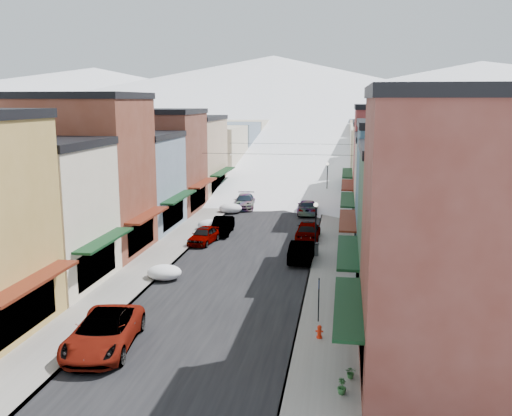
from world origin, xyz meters
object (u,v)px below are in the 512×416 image
(car_white_suv, at_px, (104,332))
(streetlamp_near, at_px, (316,222))
(fire_hydrant, at_px, (319,332))
(car_green_sedan, at_px, (302,251))
(car_dark_hatch, at_px, (222,226))
(car_silver_sedan, at_px, (204,235))
(trash_can, at_px, (315,249))

(car_white_suv, distance_m, streetlamp_near, 20.49)
(car_white_suv, bearing_deg, fire_hydrant, 7.25)
(fire_hydrant, bearing_deg, car_green_sedan, 97.78)
(car_dark_hatch, relative_size, streetlamp_near, 1.11)
(car_silver_sedan, xyz_separation_m, fire_hydrant, (10.56, -18.39, -0.26))
(car_white_suv, height_order, car_green_sedan, car_white_suv)
(car_green_sedan, bearing_deg, fire_hydrant, 99.85)
(car_green_sedan, distance_m, fire_hydrant, 14.46)
(car_white_suv, relative_size, car_silver_sedan, 1.48)
(car_white_suv, bearing_deg, car_silver_sedan, 83.72)
(car_green_sedan, distance_m, streetlamp_near, 2.49)
(fire_hydrant, bearing_deg, trash_can, 93.90)
(car_silver_sedan, bearing_deg, car_dark_hatch, 85.47)
(car_silver_sedan, distance_m, car_green_sedan, 9.51)
(car_green_sedan, height_order, streetlamp_near, streetlamp_near)
(car_white_suv, height_order, trash_can, car_white_suv)
(car_white_suv, relative_size, car_dark_hatch, 1.36)
(car_silver_sedan, height_order, trash_can, car_silver_sedan)
(fire_hydrant, bearing_deg, streetlamp_near, 93.88)
(trash_can, distance_m, streetlamp_near, 2.10)
(car_white_suv, xyz_separation_m, car_dark_hatch, (0.54, 24.63, -0.11))
(car_white_suv, distance_m, trash_can, 20.36)
(car_silver_sedan, distance_m, fire_hydrant, 21.21)
(car_white_suv, distance_m, car_green_sedan, 18.88)
(car_white_suv, relative_size, car_green_sedan, 1.29)
(car_green_sedan, bearing_deg, car_silver_sedan, -23.25)
(car_white_suv, distance_m, car_silver_sedan, 21.01)
(car_green_sedan, height_order, trash_can, car_green_sedan)
(car_white_suv, relative_size, streetlamp_near, 1.52)
(car_silver_sedan, relative_size, car_green_sedan, 0.87)
(car_white_suv, distance_m, fire_hydrant, 10.63)
(trash_can, bearing_deg, streetlamp_near, 90.00)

